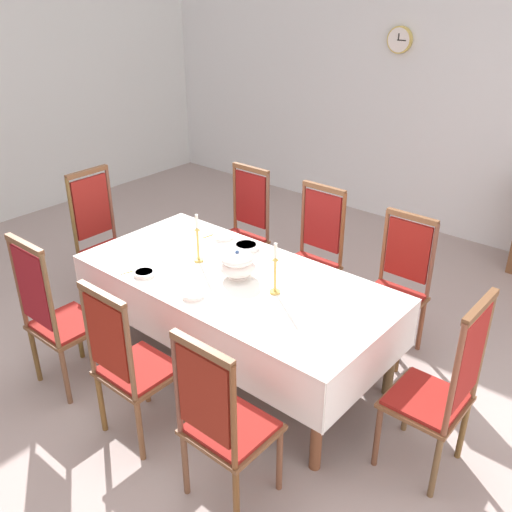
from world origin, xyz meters
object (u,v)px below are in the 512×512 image
(dining_table, at_px, (235,286))
(bowl_near_right, at_px, (144,273))
(chair_south_a, at_px, (56,315))
(bowl_far_right, at_px, (192,294))
(chair_head_west, at_px, (104,238))
(chair_head_east, at_px, (441,389))
(chair_south_b, at_px, (129,363))
(chair_north_c, at_px, (396,285))
(soup_tureen, at_px, (237,264))
(bowl_near_left, at_px, (223,236))
(candlestick_east, at_px, (275,273))
(chair_north_a, at_px, (242,229))
(chair_south_c, at_px, (223,421))
(mounted_clock, at_px, (400,40))
(candlestick_west, at_px, (198,243))
(bowl_far_left, at_px, (246,246))
(spoon_primary, at_px, (216,233))
(spoon_secondary, at_px, (138,269))
(chair_north_b, at_px, (312,254))

(dining_table, bearing_deg, bowl_near_right, -141.07)
(chair_south_a, height_order, bowl_far_right, chair_south_a)
(chair_head_west, relative_size, chair_head_east, 0.99)
(dining_table, bearing_deg, chair_south_b, -89.90)
(chair_north_c, xyz_separation_m, soup_tureen, (-0.74, -0.95, 0.30))
(soup_tureen, relative_size, bowl_near_left, 1.66)
(chair_head_east, height_order, candlestick_east, chair_head_east)
(chair_south_b, xyz_separation_m, chair_head_east, (1.54, 0.95, 0.03))
(bowl_far_right, bearing_deg, chair_north_a, 119.40)
(dining_table, xyz_separation_m, bowl_near_right, (-0.49, -0.40, 0.09))
(chair_south_b, bearing_deg, chair_south_c, -0.03)
(chair_head_west, relative_size, mounted_clock, 4.27)
(chair_north_a, height_order, chair_south_c, chair_north_a)
(chair_head_west, relative_size, candlestick_west, 3.20)
(soup_tureen, xyz_separation_m, candlestick_east, (0.33, 0.00, 0.05))
(chair_south_b, bearing_deg, bowl_near_right, 132.03)
(chair_south_c, bearing_deg, chair_north_c, 90.00)
(bowl_near_left, bearing_deg, soup_tureen, -38.15)
(bowl_near_left, bearing_deg, chair_head_west, -158.70)
(bowl_near_left, distance_m, bowl_near_right, 0.81)
(bowl_near_left, distance_m, bowl_far_right, 0.92)
(chair_south_a, xyz_separation_m, chair_head_east, (2.31, 0.95, 0.01))
(soup_tureen, bearing_deg, bowl_far_left, 123.54)
(bowl_near_left, bearing_deg, chair_head_east, -11.34)
(chair_head_west, bearing_deg, candlestick_east, 90.00)
(spoon_primary, relative_size, spoon_secondary, 1.02)
(chair_north_a, xyz_separation_m, chair_head_west, (-0.76, -0.95, 0.02))
(candlestick_west, distance_m, bowl_near_right, 0.44)
(chair_south_c, height_order, chair_head_east, chair_head_east)
(chair_head_east, bearing_deg, candlestick_west, 90.00)
(bowl_near_left, bearing_deg, dining_table, -39.57)
(chair_south_b, relative_size, bowl_far_left, 5.79)
(chair_north_c, bearing_deg, dining_table, 50.90)
(chair_head_west, height_order, spoon_secondary, chair_head_west)
(soup_tureen, distance_m, bowl_near_left, 0.66)
(chair_south_b, xyz_separation_m, candlestick_west, (-0.36, 0.95, 0.34))
(dining_table, height_order, chair_head_east, chair_head_east)
(dining_table, xyz_separation_m, chair_north_c, (0.77, 0.95, -0.12))
(chair_north_b, distance_m, chair_south_c, 2.05)
(chair_south_a, distance_m, candlestick_west, 1.09)
(chair_south_a, distance_m, candlestick_east, 1.51)
(chair_north_a, xyz_separation_m, chair_south_c, (1.54, -1.90, -0.01))
(chair_north_a, bearing_deg, chair_head_west, 51.14)
(dining_table, relative_size, bowl_far_right, 15.64)
(chair_north_b, xyz_separation_m, spoon_primary, (-0.60, -0.52, 0.19))
(chair_north_c, bearing_deg, bowl_far_right, 59.39)
(chair_head_west, relative_size, bowl_far_left, 6.17)
(dining_table, bearing_deg, spoon_primary, 143.95)
(bowl_far_left, bearing_deg, spoon_primary, 171.50)
(chair_head_west, bearing_deg, bowl_near_right, 69.12)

